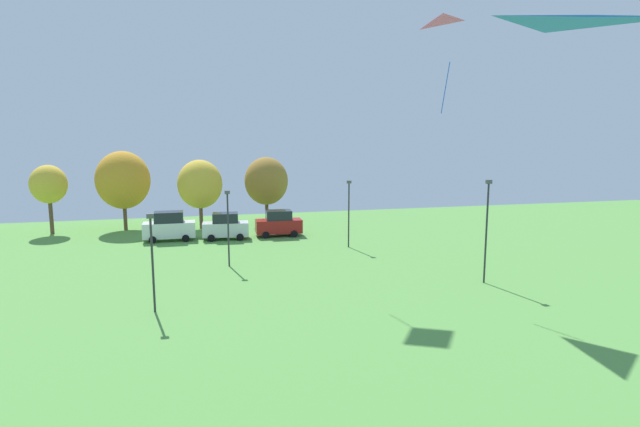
% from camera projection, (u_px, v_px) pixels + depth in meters
% --- Properties ---
extents(kite_flying_0, '(2.57, 3.33, 4.43)m').
position_uv_depth(kite_flying_0, '(464.00, 41.00, 29.64)').
color(kite_flying_0, '#E54C93').
extents(kite_flying_3, '(3.53, 2.83, 0.11)m').
position_uv_depth(kite_flying_3, '(542.00, 76.00, 13.08)').
color(kite_flying_3, blue).
extents(parked_car_leftmost, '(4.51, 2.05, 2.63)m').
position_uv_depth(parked_car_leftmost, '(169.00, 227.00, 44.58)').
color(parked_car_leftmost, silver).
rests_on(parked_car_leftmost, ground).
extents(parked_car_second_from_left, '(4.20, 2.20, 2.42)m').
position_uv_depth(parked_car_second_from_left, '(226.00, 226.00, 45.22)').
color(parked_car_second_from_left, silver).
rests_on(parked_car_second_from_left, ground).
extents(parked_car_third_from_left, '(4.33, 2.13, 2.44)m').
position_uv_depth(parked_car_third_from_left, '(279.00, 223.00, 46.70)').
color(parked_car_third_from_left, maroon).
rests_on(parked_car_third_from_left, ground).
extents(light_post_0, '(0.36, 0.20, 5.64)m').
position_uv_depth(light_post_0, '(349.00, 210.00, 41.61)').
color(light_post_0, '#2D2D33').
rests_on(light_post_0, ground).
extents(light_post_1, '(0.36, 0.20, 6.57)m').
position_uv_depth(light_post_1, '(487.00, 226.00, 31.21)').
color(light_post_1, '#2D2D33').
rests_on(light_post_1, ground).
extents(light_post_2, '(0.36, 0.20, 5.27)m').
position_uv_depth(light_post_2, '(152.00, 256.00, 25.99)').
color(light_post_2, '#2D2D33').
rests_on(light_post_2, ground).
extents(light_post_3, '(0.36, 0.20, 5.47)m').
position_uv_depth(light_post_3, '(228.00, 223.00, 35.37)').
color(light_post_3, '#2D2D33').
rests_on(light_post_3, ground).
extents(treeline_tree_1, '(3.33, 3.33, 6.60)m').
position_uv_depth(treeline_tree_1, '(49.00, 185.00, 47.32)').
color(treeline_tree_1, brown).
rests_on(treeline_tree_1, ground).
extents(treeline_tree_2, '(5.19, 5.19, 7.86)m').
position_uv_depth(treeline_tree_2, '(123.00, 180.00, 49.27)').
color(treeline_tree_2, brown).
rests_on(treeline_tree_2, ground).
extents(treeline_tree_3, '(4.44, 4.44, 6.97)m').
position_uv_depth(treeline_tree_3, '(200.00, 184.00, 50.10)').
color(treeline_tree_3, brown).
rests_on(treeline_tree_3, ground).
extents(treeline_tree_4, '(4.57, 4.57, 7.13)m').
position_uv_depth(treeline_tree_4, '(266.00, 181.00, 52.64)').
color(treeline_tree_4, brown).
rests_on(treeline_tree_4, ground).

